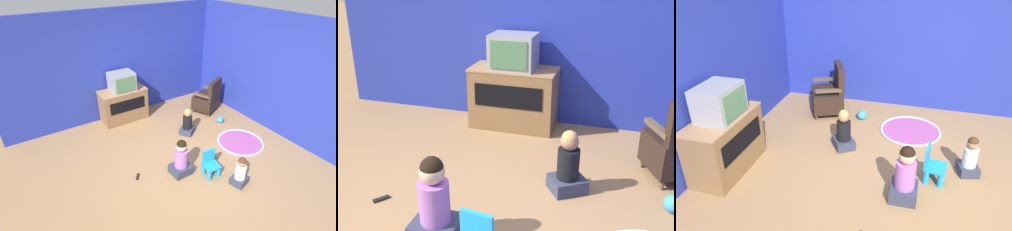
# 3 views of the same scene
# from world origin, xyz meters

# --- Properties ---
(ground_plane) EXTENTS (30.00, 30.00, 0.00)m
(ground_plane) POSITION_xyz_m (0.00, 0.00, 0.00)
(ground_plane) COLOR #9E754C
(wall_back) EXTENTS (5.38, 0.12, 2.56)m
(wall_back) POSITION_xyz_m (-0.31, 2.56, 1.28)
(wall_back) COLOR #23339E
(wall_back) RESTS_ON ground_plane
(wall_right) EXTENTS (0.12, 5.62, 2.56)m
(wall_right) POSITION_xyz_m (2.32, -0.19, 1.28)
(wall_right) COLOR #23339E
(wall_right) RESTS_ON ground_plane
(tv_cabinet) EXTENTS (1.10, 0.54, 0.79)m
(tv_cabinet) POSITION_xyz_m (-0.37, 2.22, 0.41)
(tv_cabinet) COLOR brown
(tv_cabinet) RESTS_ON ground_plane
(television) EXTENTS (0.55, 0.46, 0.43)m
(television) POSITION_xyz_m (-0.37, 2.19, 1.00)
(television) COLOR #939399
(television) RESTS_ON tv_cabinet
(black_armchair) EXTENTS (0.77, 0.72, 0.90)m
(black_armchair) POSITION_xyz_m (1.59, 1.42, 0.35)
(black_armchair) COLOR brown
(black_armchair) RESTS_ON ground_plane
(yellow_kid_chair) EXTENTS (0.30, 0.29, 0.49)m
(yellow_kid_chair) POSITION_xyz_m (0.11, -0.44, 0.19)
(yellow_kid_chair) COLOR #1E99DB
(yellow_kid_chair) RESTS_ON ground_plane
(play_mat) EXTENTS (0.98, 0.98, 0.04)m
(play_mat) POSITION_xyz_m (1.30, -0.06, 0.01)
(play_mat) COLOR #A54C8C
(play_mat) RESTS_ON ground_plane
(child_watching_left) EXTENTS (0.37, 0.33, 0.72)m
(child_watching_left) POSITION_xyz_m (-0.32, -0.12, 0.31)
(child_watching_left) COLOR #33384C
(child_watching_left) RESTS_ON ground_plane
(child_watching_center) EXTENTS (0.33, 0.31, 0.55)m
(child_watching_center) POSITION_xyz_m (0.38, -0.90, 0.24)
(child_watching_center) COLOR #33384C
(child_watching_center) RESTS_ON ground_plane
(child_watching_right) EXTENTS (0.42, 0.41, 0.62)m
(child_watching_right) POSITION_xyz_m (0.55, 0.87, 0.27)
(child_watching_right) COLOR #33384C
(child_watching_right) RESTS_ON ground_plane
(toy_ball) EXTENTS (0.16, 0.16, 0.16)m
(toy_ball) POSITION_xyz_m (1.50, 0.80, 0.08)
(toy_ball) COLOR #3399E5
(toy_ball) RESTS_ON ground_plane
(book) EXTENTS (0.27, 0.22, 0.02)m
(book) POSITION_xyz_m (0.43, -0.08, 0.01)
(book) COLOR #337F3D
(book) RESTS_ON ground_plane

